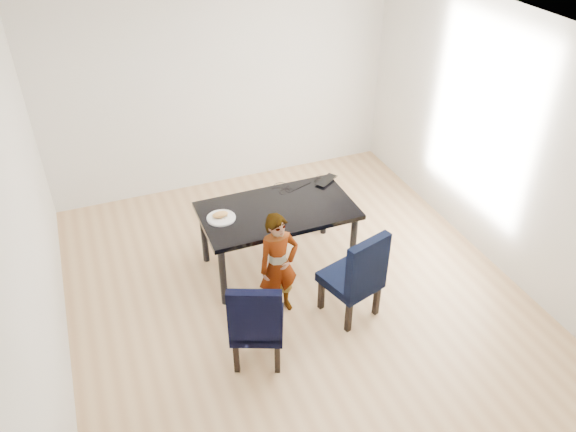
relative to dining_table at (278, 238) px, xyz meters
name	(u,v)px	position (x,y,z in m)	size (l,w,h in m)	color
floor	(295,293)	(0.00, -0.50, -0.38)	(4.50, 5.00, 0.01)	tan
ceiling	(298,32)	(0.00, -0.50, 2.33)	(4.50, 5.00, 0.01)	white
wall_back	(220,86)	(0.00, 2.00, 0.98)	(4.50, 0.01, 2.70)	white
wall_front	(463,395)	(0.00, -3.00, 0.98)	(4.50, 0.01, 2.70)	white
wall_left	(31,237)	(-2.25, -0.50, 0.98)	(0.01, 5.00, 2.70)	white
wall_right	(498,141)	(2.25, -0.50, 0.98)	(0.01, 5.00, 2.70)	silver
dining_table	(278,238)	(0.00, 0.00, 0.00)	(1.60, 0.90, 0.75)	black
chair_left	(257,318)	(-0.63, -1.15, 0.10)	(0.45, 0.47, 0.95)	black
chair_right	(351,273)	(0.40, -0.93, 0.12)	(0.48, 0.50, 0.99)	black
child	(278,265)	(-0.24, -0.65, 0.19)	(0.41, 0.27, 1.13)	orange
plate	(221,218)	(-0.59, 0.04, 0.38)	(0.29, 0.29, 0.02)	white
sandwich	(220,214)	(-0.60, 0.04, 0.42)	(0.17, 0.08, 0.07)	#C58B46
laptop	(323,179)	(0.68, 0.35, 0.39)	(0.30, 0.19, 0.02)	black
cable_tangle	(286,191)	(0.21, 0.28, 0.38)	(0.16, 0.16, 0.01)	black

